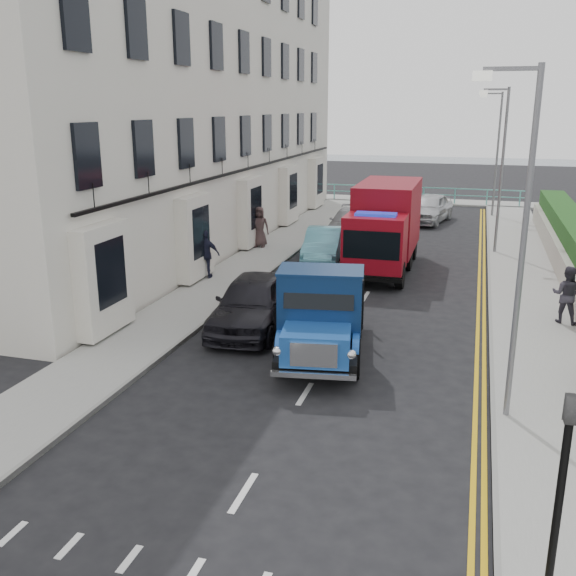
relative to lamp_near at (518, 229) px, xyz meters
The scene contains 21 objects.
ground 6.12m from the lamp_near, 154.42° to the left, with size 120.00×120.00×0.00m, color black.
pavement_west 14.98m from the lamp_near, 130.45° to the left, with size 2.40×38.00×0.12m, color gray.
pavement_east 11.74m from the lamp_near, 84.17° to the left, with size 2.60×38.00×0.12m, color gray.
promenade 31.53m from the lamp_near, 97.67° to the left, with size 30.00×2.50×0.12m, color gray.
sea_plane 62.27m from the lamp_near, 93.85° to the left, with size 120.00×120.00×0.00m, color #4C5A68.
terrace_west 20.52m from the lamp_near, 132.29° to the left, with size 6.31×30.20×14.25m.
seafront_railing 30.68m from the lamp_near, 97.88° to the left, with size 13.00×0.08×1.11m.
lamp_near is the anchor object (origin of this frame).
lamp_mid 16.00m from the lamp_near, 90.00° to the left, with size 1.23×0.18×7.00m.
lamp_far 26.00m from the lamp_near, 90.00° to the left, with size 1.23×0.18×7.00m.
traffic_signal 5.84m from the lamp_near, 85.61° to the right, with size 0.16×0.20×3.10m.
bedford_lorry 5.51m from the lamp_near, 155.97° to the left, with size 2.78×5.36×2.43m.
red_lorry 12.79m from the lamp_near, 109.22° to the left, with size 2.24×6.44×3.36m.
parked_car_front 8.43m from the lamp_near, 150.35° to the left, with size 1.87×4.64×1.58m, color black.
parked_car_mid 14.79m from the lamp_near, 118.04° to the left, with size 1.43×4.09×1.35m, color #66C3DA.
parked_car_rear 19.73m from the lamp_near, 110.40° to the left, with size 1.84×4.52×1.31m, color #9B9B9F.
seafront_car_left 29.96m from the lamp_near, 103.15° to the left, with size 2.33×5.05×1.40m, color black.
seafront_car_right 23.73m from the lamp_near, 98.06° to the left, with size 1.87×4.64×1.58m, color silver.
pedestrian_east_far 7.52m from the lamp_near, 73.79° to the left, with size 0.83×0.64×1.70m, color #34303B.
pedestrian_west_near 13.49m from the lamp_near, 140.69° to the left, with size 1.05×0.44×1.79m, color #1B1D31.
pedestrian_west_far 17.52m from the lamp_near, 125.63° to the left, with size 0.89×0.58×1.81m, color #3D2D2C.
Camera 1 is at (3.38, -14.81, 6.26)m, focal length 40.00 mm.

